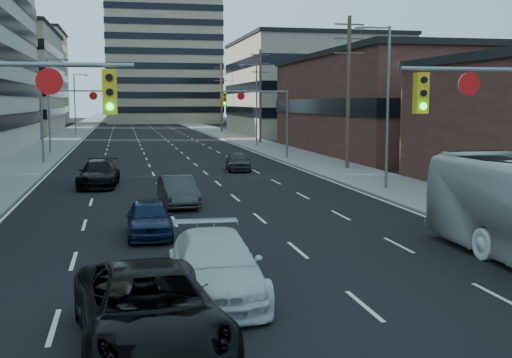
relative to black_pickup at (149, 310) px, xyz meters
The scene contains 23 objects.
road_surface 125.74m from the black_pickup, 88.45° to the left, with size 18.00×300.00×0.02m, color black.
sidewalk_left 125.95m from the black_pickup, 93.69° to the left, with size 5.00×300.00×0.15m, color slate.
sidewalk_right 126.57m from the black_pickup, 83.24° to the left, with size 5.00×300.00×0.15m, color slate.
storefront_right_mid 53.40m from the black_pickup, 59.05° to the left, with size 20.00×30.00×9.00m, color #472119.
office_right_far 88.59m from the black_pickup, 71.26° to the left, with size 22.00×28.00×14.00m, color gray.
apartment_tower 148.69m from the black_pickup, 86.31° to the left, with size 26.00×26.00×58.00m, color gray.
bg_block_left 138.21m from the black_pickup, 100.28° to the left, with size 24.00×24.00×20.00m, color #ADA089.
bg_block_right 130.68m from the black_pickup, 74.27° to the left, with size 22.00×22.00×12.00m, color gray.
signal_far_left 41.06m from the black_pickup, 96.01° to the left, with size 6.09×0.33×6.00m.
signal_far_right 42.31m from the black_pickup, 74.76° to the left, with size 6.09×0.33×6.00m.
utility_pole_block 35.67m from the black_pickup, 63.79° to the left, with size 2.20×0.28×11.00m.
utility_pole_midblock 63.83m from the black_pickup, 75.81° to the left, with size 2.20×0.28×11.00m.
utility_pole_distant 93.14m from the black_pickup, 80.34° to the left, with size 2.20×0.28×11.00m.
streetlight_left_mid 51.34m from the black_pickup, 97.79° to the left, with size 2.03×0.22×9.00m.
streetlight_left_far 86.08m from the black_pickup, 94.63° to the left, with size 2.03×0.22×9.00m.
streetlight_right_near 25.20m from the black_pickup, 56.41° to the left, with size 2.03×0.22×9.00m.
streetlight_right_far 57.52m from the black_pickup, 76.14° to the left, with size 2.03×0.22×9.00m.
black_pickup is the anchor object (origin of this frame).
white_van 3.70m from the black_pickup, 60.91° to the left, with size 2.22×5.46×1.59m, color silver.
sedan_blue 10.98m from the black_pickup, 87.56° to the left, with size 1.61×4.00×1.36m, color #0D1834.
sedan_grey_center 17.85m from the black_pickup, 83.24° to the left, with size 1.51×4.33×1.43m, color #2D2D30.
sedan_black_far 25.70m from the black_pickup, 94.01° to the left, with size 2.15×5.29×1.53m, color black.
sedan_grey_right 33.57m from the black_pickup, 76.78° to the left, with size 1.61×4.00×1.36m, color #2E2E30.
Camera 1 is at (-3.83, -8.16, 4.91)m, focal length 45.00 mm.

